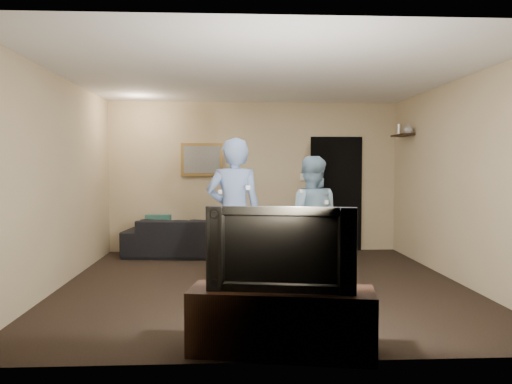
{
  "coord_description": "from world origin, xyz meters",
  "views": [
    {
      "loc": [
        -0.41,
        -6.2,
        1.49
      ],
      "look_at": [
        -0.07,
        0.3,
        1.15
      ],
      "focal_mm": 35.0,
      "sensor_mm": 36.0,
      "label": 1
    }
  ],
  "objects": [
    {
      "name": "wall_right",
      "position": [
        2.5,
        0.0,
        1.3
      ],
      "size": [
        0.04,
        5.0,
        2.6
      ],
      "primitive_type": "cube",
      "color": "tan",
      "rests_on": "ground"
    },
    {
      "name": "wall_back",
      "position": [
        0.0,
        2.5,
        1.3
      ],
      "size": [
        5.0,
        0.04,
        2.6
      ],
      "primitive_type": "cube",
      "color": "tan",
      "rests_on": "ground"
    },
    {
      "name": "doorway",
      "position": [
        1.45,
        2.47,
        1.0
      ],
      "size": [
        0.9,
        0.06,
        2.0
      ],
      "primitive_type": "cube",
      "color": "black",
      "rests_on": "ground"
    },
    {
      "name": "light_switch",
      "position": [
        0.85,
        2.48,
        1.3
      ],
      "size": [
        0.08,
        0.02,
        0.12
      ],
      "primitive_type": "cube",
      "color": "silver",
      "rests_on": "wall_back"
    },
    {
      "name": "throw_pillow",
      "position": [
        -1.6,
        2.03,
        0.48
      ],
      "size": [
        0.42,
        0.14,
        0.41
      ],
      "primitive_type": "cube",
      "rotation": [
        0.0,
        0.0,
        -0.01
      ],
      "color": "#194D44",
      "rests_on": "sofa"
    },
    {
      "name": "television",
      "position": [
        -0.0,
        -2.3,
        0.85
      ],
      "size": [
        1.17,
        0.35,
        0.67
      ],
      "primitive_type": "imported",
      "rotation": [
        0.0,
        0.0,
        -0.17
      ],
      "color": "black",
      "rests_on": "tv_console"
    },
    {
      "name": "wall_front",
      "position": [
        0.0,
        -2.5,
        1.3
      ],
      "size": [
        5.0,
        0.04,
        2.6
      ],
      "primitive_type": "cube",
      "color": "tan",
      "rests_on": "ground"
    },
    {
      "name": "tv_console",
      "position": [
        -0.0,
        -2.3,
        0.25
      ],
      "size": [
        1.52,
        0.71,
        0.52
      ],
      "primitive_type": "cube",
      "rotation": [
        0.0,
        0.0,
        -0.17
      ],
      "color": "black",
      "rests_on": "ground"
    },
    {
      "name": "wall_shelf",
      "position": [
        2.39,
        1.8,
        1.99
      ],
      "size": [
        0.2,
        0.6,
        0.03
      ],
      "primitive_type": "cube",
      "color": "black",
      "rests_on": "wall_right"
    },
    {
      "name": "sofa",
      "position": [
        -1.06,
        2.03,
        0.31
      ],
      "size": [
        2.23,
        1.06,
        0.63
      ],
      "primitive_type": "imported",
      "rotation": [
        0.0,
        0.0,
        3.04
      ],
      "color": "black",
      "rests_on": "ground"
    },
    {
      "name": "shelf_figurine",
      "position": [
        2.39,
        1.96,
        2.09
      ],
      "size": [
        0.06,
        0.06,
        0.18
      ],
      "primitive_type": "cylinder",
      "color": "silver",
      "rests_on": "wall_shelf"
    },
    {
      "name": "painting_canvas",
      "position": [
        -0.9,
        2.45,
        1.6
      ],
      "size": [
        0.62,
        0.01,
        0.47
      ],
      "primitive_type": "cube",
      "color": "slate",
      "rests_on": "painting_frame"
    },
    {
      "name": "wii_player_left",
      "position": [
        -0.36,
        -0.21,
        0.91
      ],
      "size": [
        0.67,
        0.51,
        1.83
      ],
      "color": "#7794CF",
      "rests_on": "ground"
    },
    {
      "name": "wall_left",
      "position": [
        -2.5,
        0.0,
        1.3
      ],
      "size": [
        0.04,
        5.0,
        2.6
      ],
      "primitive_type": "cube",
      "color": "tan",
      "rests_on": "ground"
    },
    {
      "name": "ground",
      "position": [
        0.0,
        0.0,
        0.0
      ],
      "size": [
        5.0,
        5.0,
        0.0
      ],
      "primitive_type": "plane",
      "color": "black",
      "rests_on": "ground"
    },
    {
      "name": "painting_frame",
      "position": [
        -0.9,
        2.48,
        1.6
      ],
      "size": [
        0.72,
        0.05,
        0.57
      ],
      "primitive_type": "cube",
      "color": "olive",
      "rests_on": "wall_back"
    },
    {
      "name": "shelf_vase",
      "position": [
        2.39,
        1.54,
        2.08
      ],
      "size": [
        0.18,
        0.18,
        0.15
      ],
      "primitive_type": "imported",
      "rotation": [
        0.0,
        0.0,
        0.32
      ],
      "color": "#A1A0A5",
      "rests_on": "wall_shelf"
    },
    {
      "name": "wii_player_right",
      "position": [
        0.62,
        0.17,
        0.81
      ],
      "size": [
        0.89,
        0.75,
        1.62
      ],
      "color": "#86ABC3",
      "rests_on": "ground"
    },
    {
      "name": "ceiling",
      "position": [
        0.0,
        0.0,
        2.6
      ],
      "size": [
        5.0,
        5.0,
        0.04
      ],
      "primitive_type": "cube",
      "color": "silver",
      "rests_on": "wall_back"
    }
  ]
}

